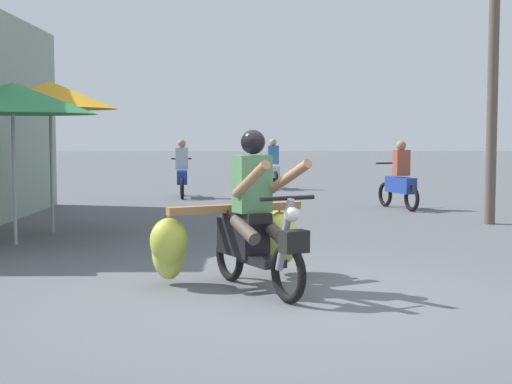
{
  "coord_description": "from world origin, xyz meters",
  "views": [
    {
      "loc": [
        -0.32,
        -6.99,
        1.55
      ],
      "look_at": [
        -0.25,
        1.4,
        0.9
      ],
      "focal_mm": 53.63,
      "sensor_mm": 36.0,
      "label": 1
    }
  ],
  "objects_px": {
    "market_umbrella_further_along": "(50,95)",
    "utility_pole": "(493,72)",
    "motorbike_distant_ahead_right": "(182,174)",
    "market_umbrella_near_shop": "(12,98)",
    "motorbike_distant_far_ahead": "(273,169)",
    "motorbike_distant_ahead_left": "(400,182)",
    "motorbike_main_loaded": "(243,233)"
  },
  "relations": [
    {
      "from": "market_umbrella_near_shop",
      "to": "utility_pole",
      "type": "height_order",
      "value": "utility_pole"
    },
    {
      "from": "market_umbrella_further_along",
      "to": "utility_pole",
      "type": "height_order",
      "value": "utility_pole"
    },
    {
      "from": "motorbike_distant_far_ahead",
      "to": "market_umbrella_near_shop",
      "type": "height_order",
      "value": "market_umbrella_near_shop"
    },
    {
      "from": "motorbike_distant_ahead_left",
      "to": "market_umbrella_near_shop",
      "type": "height_order",
      "value": "market_umbrella_near_shop"
    },
    {
      "from": "market_umbrella_near_shop",
      "to": "utility_pole",
      "type": "distance_m",
      "value": 7.74
    },
    {
      "from": "motorbike_distant_ahead_right",
      "to": "motorbike_distant_far_ahead",
      "type": "distance_m",
      "value": 3.65
    },
    {
      "from": "motorbike_distant_ahead_right",
      "to": "motorbike_distant_far_ahead",
      "type": "bearing_deg",
      "value": 51.51
    },
    {
      "from": "motorbike_distant_far_ahead",
      "to": "market_umbrella_further_along",
      "type": "height_order",
      "value": "market_umbrella_further_along"
    },
    {
      "from": "motorbike_main_loaded",
      "to": "motorbike_distant_far_ahead",
      "type": "xyz_separation_m",
      "value": [
        0.71,
        13.41,
        0.04
      ]
    },
    {
      "from": "market_umbrella_further_along",
      "to": "utility_pole",
      "type": "distance_m",
      "value": 7.26
    },
    {
      "from": "motorbike_main_loaded",
      "to": "market_umbrella_near_shop",
      "type": "xyz_separation_m",
      "value": [
        -3.19,
        2.82,
        1.49
      ]
    },
    {
      "from": "motorbike_distant_ahead_left",
      "to": "motorbike_distant_far_ahead",
      "type": "distance_m",
      "value": 6.19
    },
    {
      "from": "motorbike_main_loaded",
      "to": "motorbike_distant_ahead_left",
      "type": "bearing_deg",
      "value": 67.93
    },
    {
      "from": "motorbike_distant_ahead_right",
      "to": "market_umbrella_near_shop",
      "type": "bearing_deg",
      "value": -101.94
    },
    {
      "from": "market_umbrella_near_shop",
      "to": "market_umbrella_further_along",
      "type": "relative_size",
      "value": 0.98
    },
    {
      "from": "market_umbrella_further_along",
      "to": "utility_pole",
      "type": "xyz_separation_m",
      "value": [
        7.17,
        1.07,
        0.44
      ]
    },
    {
      "from": "motorbike_distant_far_ahead",
      "to": "utility_pole",
      "type": "height_order",
      "value": "utility_pole"
    },
    {
      "from": "motorbike_distant_ahead_right",
      "to": "market_umbrella_near_shop",
      "type": "xyz_separation_m",
      "value": [
        -1.63,
        -7.73,
        1.46
      ]
    },
    {
      "from": "motorbike_main_loaded",
      "to": "market_umbrella_near_shop",
      "type": "height_order",
      "value": "market_umbrella_near_shop"
    },
    {
      "from": "motorbike_distant_ahead_left",
      "to": "motorbike_distant_ahead_right",
      "type": "relative_size",
      "value": 0.97
    },
    {
      "from": "motorbike_main_loaded",
      "to": "motorbike_distant_far_ahead",
      "type": "bearing_deg",
      "value": 86.96
    },
    {
      "from": "motorbike_distant_ahead_right",
      "to": "motorbike_distant_far_ahead",
      "type": "height_order",
      "value": "same"
    },
    {
      "from": "motorbike_main_loaded",
      "to": "market_umbrella_near_shop",
      "type": "bearing_deg",
      "value": 138.52
    },
    {
      "from": "motorbike_distant_ahead_right",
      "to": "motorbike_distant_ahead_left",
      "type": "bearing_deg",
      "value": -31.24
    },
    {
      "from": "motorbike_distant_ahead_right",
      "to": "utility_pole",
      "type": "distance_m",
      "value": 8.1
    },
    {
      "from": "motorbike_distant_far_ahead",
      "to": "market_umbrella_near_shop",
      "type": "xyz_separation_m",
      "value": [
        -3.91,
        -10.58,
        1.46
      ]
    },
    {
      "from": "market_umbrella_near_shop",
      "to": "market_umbrella_further_along",
      "type": "xyz_separation_m",
      "value": [
        0.19,
        1.28,
        0.11
      ]
    },
    {
      "from": "motorbike_distant_ahead_left",
      "to": "market_umbrella_further_along",
      "type": "height_order",
      "value": "market_umbrella_further_along"
    },
    {
      "from": "motorbike_main_loaded",
      "to": "motorbike_distant_ahead_right",
      "type": "distance_m",
      "value": 10.66
    },
    {
      "from": "motorbike_main_loaded",
      "to": "utility_pole",
      "type": "xyz_separation_m",
      "value": [
        4.16,
        5.18,
        2.04
      ]
    },
    {
      "from": "utility_pole",
      "to": "market_umbrella_further_along",
      "type": "bearing_deg",
      "value": -171.48
    },
    {
      "from": "motorbike_main_loaded",
      "to": "market_umbrella_further_along",
      "type": "bearing_deg",
      "value": 126.24
    }
  ]
}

